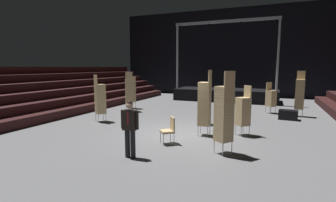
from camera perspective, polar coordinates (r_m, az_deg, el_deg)
ground_plane at (r=10.42m, az=1.85°, el=-7.56°), size 22.00×30.00×0.10m
arena_end_wall at (r=24.71m, az=14.55°, el=10.41°), size 22.00×0.30×8.00m
bleacher_bank_left at (r=16.18m, az=-27.07°, el=2.06°), size 4.50×24.00×2.70m
stage_riser at (r=21.10m, az=12.80°, el=1.66°), size 7.94×3.13×6.10m
man_with_tie at (r=7.59m, az=-8.54°, el=-5.49°), size 0.57×0.26×1.71m
chair_stack_front_left at (r=16.76m, az=-8.19°, el=1.86°), size 0.49×0.49×2.05m
chair_stack_front_right at (r=10.39m, az=16.43°, el=-2.08°), size 0.62×0.62×1.96m
chair_stack_mid_left at (r=12.01m, az=8.06°, el=-0.98°), size 0.59×0.59×1.79m
chair_stack_mid_right at (r=15.97m, az=21.98°, el=0.65°), size 0.62×0.62×1.79m
chair_stack_mid_centre at (r=10.00m, az=8.19°, el=-0.50°), size 0.44×0.44×2.56m
chair_stack_rear_left at (r=15.54m, az=27.36°, el=1.43°), size 0.49×0.49×2.48m
chair_stack_rear_right at (r=7.96m, az=12.41°, el=-2.67°), size 0.61×0.61×2.56m
chair_stack_rear_centre at (r=12.91m, az=-14.94°, el=0.56°), size 0.61×0.61×2.31m
chair_stack_aisle_left at (r=15.65m, az=-8.70°, el=2.07°), size 0.61×0.61×2.39m
equipment_road_case at (r=14.47m, az=25.26°, el=-2.81°), size 0.95×0.68×0.49m
loose_chair_near_man at (r=8.96m, az=0.23°, el=-6.22°), size 0.62×0.62×0.95m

